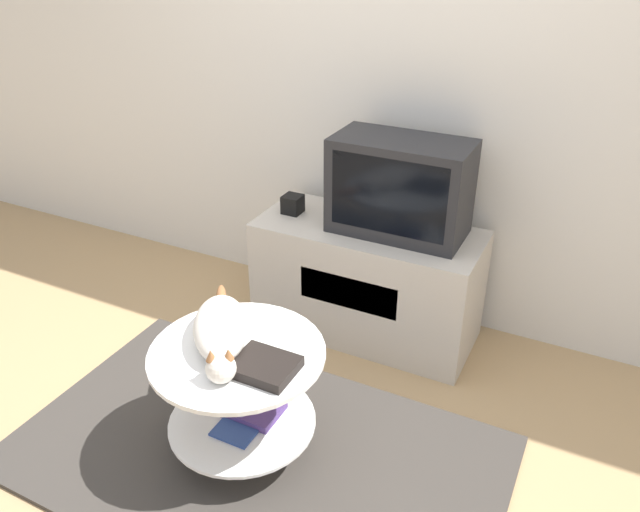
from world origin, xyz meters
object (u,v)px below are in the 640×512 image
(speaker, at_px, (293,204))
(tv, at_px, (400,187))
(dvd_box, at_px, (265,366))
(cat, at_px, (221,330))

(speaker, bearing_deg, tv, 3.85)
(tv, relative_size, dvd_box, 2.85)
(dvd_box, relative_size, cat, 0.40)
(tv, bearing_deg, speaker, -176.15)
(tv, relative_size, cat, 1.14)
(tv, height_order, cat, tv)
(cat, bearing_deg, tv, 128.59)
(speaker, distance_m, dvd_box, 1.12)
(tv, relative_size, speaker, 6.77)
(tv, xyz_separation_m, dvd_box, (-0.08, -1.06, -0.28))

